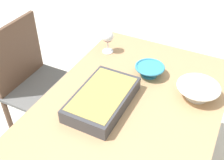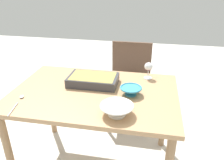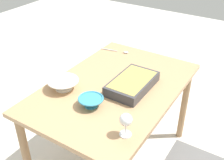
% 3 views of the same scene
% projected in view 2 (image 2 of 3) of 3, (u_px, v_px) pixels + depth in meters
% --- Properties ---
extents(dining_table, '(1.26, 0.84, 0.74)m').
position_uv_depth(dining_table, '(95.00, 102.00, 1.76)').
color(dining_table, tan).
rests_on(dining_table, ground_plane).
extents(chair, '(0.46, 0.42, 0.89)m').
position_uv_depth(chair, '(130.00, 80.00, 2.49)').
color(chair, '#595959').
rests_on(chair, ground_plane).
extents(wine_glass, '(0.07, 0.07, 0.14)m').
position_uv_depth(wine_glass, '(149.00, 68.00, 1.89)').
color(wine_glass, white).
rests_on(wine_glass, dining_table).
extents(casserole_dish, '(0.39, 0.24, 0.07)m').
position_uv_depth(casserole_dish, '(93.00, 80.00, 1.81)').
color(casserole_dish, '#38383D').
rests_on(casserole_dish, dining_table).
extents(mixing_bowl, '(0.16, 0.16, 0.06)m').
position_uv_depth(mixing_bowl, '(131.00, 90.00, 1.65)').
color(mixing_bowl, teal).
rests_on(mixing_bowl, dining_table).
extents(small_bowl, '(0.22, 0.22, 0.07)m').
position_uv_depth(small_bowl, '(117.00, 109.00, 1.42)').
color(small_bowl, white).
rests_on(small_bowl, dining_table).
extents(serving_spoon, '(0.07, 0.26, 0.01)m').
position_uv_depth(serving_spoon, '(19.00, 101.00, 1.57)').
color(serving_spoon, silver).
rests_on(serving_spoon, dining_table).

